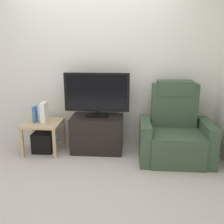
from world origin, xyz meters
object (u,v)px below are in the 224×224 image
object	(u,v)px
recliner_armchair	(175,133)
book_upright	(35,114)
game_console	(44,112)
tv_stand	(97,134)
side_table	(43,127)
television	(97,94)
subwoofer_box	(44,142)

from	to	relation	value
recliner_armchair	book_upright	size ratio (longest dim) A/B	4.51
book_upright	game_console	size ratio (longest dim) A/B	0.81
tv_stand	recliner_armchair	xyz separation A→B (m)	(1.12, -0.19, 0.10)
tv_stand	book_upright	bearing A→B (deg)	-173.46
side_table	book_upright	size ratio (longest dim) A/B	2.26
recliner_armchair	television	bearing A→B (deg)	169.41
tv_stand	subwoofer_box	bearing A→B (deg)	-174.06
game_console	recliner_armchair	bearing A→B (deg)	-3.37
subwoofer_box	book_upright	world-z (taller)	book_upright
television	game_console	distance (m)	0.82
subwoofer_box	game_console	xyz separation A→B (m)	(0.04, 0.01, 0.46)
tv_stand	side_table	bearing A→B (deg)	-174.06
tv_stand	recliner_armchair	distance (m)	1.14
subwoofer_box	television	bearing A→B (deg)	7.27
recliner_armchair	subwoofer_box	xyz separation A→B (m)	(-1.93, 0.10, -0.22)
recliner_armchair	game_console	distance (m)	1.91
subwoofer_box	recliner_armchair	bearing A→B (deg)	-3.01
television	game_console	size ratio (longest dim) A/B	3.22
side_table	tv_stand	bearing A→B (deg)	5.94
game_console	side_table	bearing A→B (deg)	-164.05
side_table	subwoofer_box	world-z (taller)	side_table
television	side_table	xyz separation A→B (m)	(-0.80, -0.10, -0.49)
tv_stand	recliner_armchair	bearing A→B (deg)	-9.35
tv_stand	book_upright	size ratio (longest dim) A/B	3.18
recliner_armchair	side_table	world-z (taller)	recliner_armchair
television	side_table	distance (m)	0.95
book_upright	tv_stand	bearing A→B (deg)	6.54
game_console	book_upright	bearing A→B (deg)	-167.47
tv_stand	side_table	world-z (taller)	tv_stand
recliner_armchair	subwoofer_box	bearing A→B (deg)	176.69
television	subwoofer_box	world-z (taller)	television
side_table	game_console	bearing A→B (deg)	15.95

